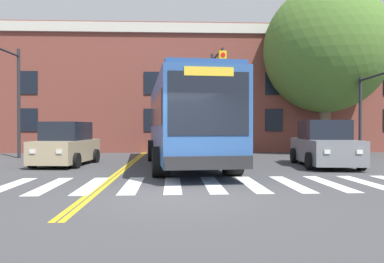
{
  "coord_description": "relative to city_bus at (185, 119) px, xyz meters",
  "views": [
    {
      "loc": [
        -0.06,
        -8.44,
        1.58
      ],
      "look_at": [
        0.53,
        5.8,
        1.41
      ],
      "focal_mm": 35.0,
      "sensor_mm": 36.0,
      "label": 1
    }
  ],
  "objects": [
    {
      "name": "ground_plane",
      "position": [
        -0.27,
        -6.78,
        -1.9
      ],
      "size": [
        120.0,
        120.0,
        0.0
      ],
      "primitive_type": "plane",
      "color": "#424244"
    },
    {
      "name": "crosswalk",
      "position": [
        0.65,
        -4.99,
        -1.9
      ],
      "size": [
        11.43,
        3.22,
        0.01
      ],
      "color": "white",
      "rests_on": "ground"
    },
    {
      "name": "lane_line_yellow_inner",
      "position": [
        -2.41,
        9.01,
        -1.9
      ],
      "size": [
        0.12,
        36.0,
        0.01
      ],
      "primitive_type": "cube",
      "color": "gold",
      "rests_on": "ground"
    },
    {
      "name": "lane_line_yellow_outer",
      "position": [
        -2.25,
        9.01,
        -1.9
      ],
      "size": [
        0.12,
        36.0,
        0.01
      ],
      "primitive_type": "cube",
      "color": "gold",
      "rests_on": "ground"
    },
    {
      "name": "city_bus",
      "position": [
        0.0,
        0.0,
        0.0
      ],
      "size": [
        3.54,
        10.97,
        3.45
      ],
      "color": "#2D5699",
      "rests_on": "ground"
    },
    {
      "name": "car_tan_near_lane",
      "position": [
        -4.9,
        0.46,
        -1.08
      ],
      "size": [
        2.2,
        3.98,
        1.8
      ],
      "color": "tan",
      "rests_on": "ground"
    },
    {
      "name": "car_grey_far_lane",
      "position": [
        5.62,
        -0.4,
        -1.06
      ],
      "size": [
        2.4,
        4.51,
        1.86
      ],
      "color": "slate",
      "rests_on": "ground"
    },
    {
      "name": "traffic_light_near_corner",
      "position": [
        9.03,
        2.13,
        1.08
      ],
      "size": [
        0.56,
        3.68,
        4.52
      ],
      "color": "#28282D",
      "rests_on": "ground"
    },
    {
      "name": "traffic_light_far_corner",
      "position": [
        -8.45,
        2.37,
        1.91
      ],
      "size": [
        0.47,
        4.34,
        5.55
      ],
      "color": "#28282D",
      "rests_on": "ground"
    },
    {
      "name": "traffic_light_overhead",
      "position": [
        1.73,
        4.33,
        1.93
      ],
      "size": [
        0.45,
        3.42,
        5.67
      ],
      "color": "#28282D",
      "rests_on": "ground"
    },
    {
      "name": "street_tree_curbside_large",
      "position": [
        8.48,
        6.66,
        4.32
      ],
      "size": [
        10.07,
        10.11,
        10.01
      ],
      "color": "brown",
      "rests_on": "ground"
    },
    {
      "name": "building_facade",
      "position": [
        1.97,
        12.64,
        2.14
      ],
      "size": [
        28.23,
        9.69,
        8.08
      ],
      "color": "brown",
      "rests_on": "ground"
    }
  ]
}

